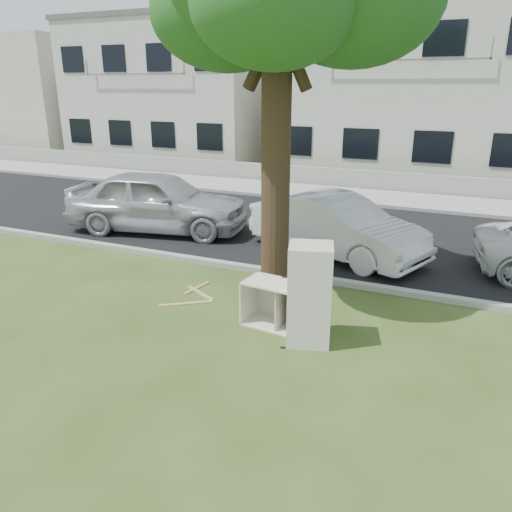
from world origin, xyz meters
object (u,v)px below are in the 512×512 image
at_px(car_center, 336,226).
at_px(car_left, 158,201).
at_px(fridge, 309,295).
at_px(cabinet, 274,304).

bearing_deg(car_center, car_left, 110.74).
height_order(fridge, car_center, fridge).
bearing_deg(car_center, cabinet, -158.10).
relative_size(fridge, car_left, 0.33).
bearing_deg(fridge, cabinet, 140.07).
relative_size(cabinet, car_center, 0.23).
xyz_separation_m(car_center, car_left, (-5.02, 0.07, 0.12)).
height_order(fridge, car_left, car_left).
xyz_separation_m(cabinet, car_center, (-0.03, 3.97, 0.33)).
xyz_separation_m(fridge, car_left, (-5.75, 4.34, 0.04)).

